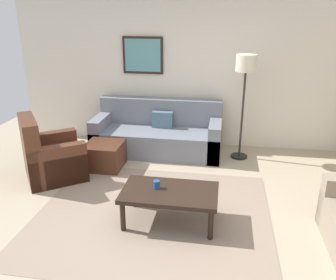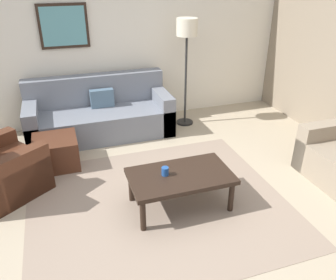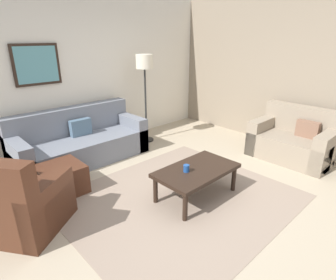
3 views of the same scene
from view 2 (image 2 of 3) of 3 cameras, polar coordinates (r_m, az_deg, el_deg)
name	(u,v)px [view 2 (image 2 of 3)]	position (r m, az deg, el deg)	size (l,w,h in m)	color
ground_plane	(158,204)	(3.92, -1.69, -10.57)	(8.00, 8.00, 0.00)	tan
rear_partition	(109,36)	(5.74, -9.81, 16.69)	(6.00, 0.12, 2.80)	silver
area_rug	(158,203)	(3.92, -1.69, -10.53)	(2.82, 2.47, 0.01)	gray
couch_main	(99,115)	(5.52, -11.39, 4.15)	(2.18, 0.91, 0.88)	slate
ottoman	(56,152)	(4.75, -18.17, -1.92)	(0.56, 0.56, 0.40)	#4C2819
coffee_table	(180,178)	(3.69, 2.08, -6.39)	(1.10, 0.64, 0.41)	black
cup	(165,171)	(3.62, -0.50, -5.24)	(0.08, 0.08, 0.09)	#1E478C
lamp_standing	(187,39)	(5.43, 3.15, 16.56)	(0.32, 0.32, 1.71)	black
framed_artwork	(64,26)	(5.55, -17.04, 17.74)	(0.72, 0.04, 0.64)	black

